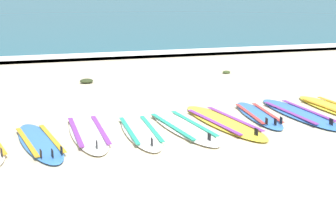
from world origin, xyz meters
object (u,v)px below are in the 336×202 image
surfboard_6 (258,115)px  surfboard_7 (299,113)px  surfboard_4 (183,127)px  surfboard_1 (40,142)px  surfboard_2 (88,132)px  surfboard_3 (140,131)px  surfboard_5 (224,122)px  surfboard_8 (336,109)px

surfboard_6 → surfboard_7: 0.78m
surfboard_4 → surfboard_6: same height
surfboard_1 → surfboard_4: bearing=4.4°
surfboard_4 → surfboard_2: bearing=176.0°
surfboard_3 → surfboard_7: 3.07m
surfboard_4 → surfboard_1: bearing=-175.6°
surfboard_5 → surfboard_8: size_ratio=1.11×
surfboard_1 → surfboard_8: same height
surfboard_4 → surfboard_5: size_ratio=0.96×
surfboard_3 → surfboard_8: 3.93m
surfboard_6 → surfboard_8: same height
surfboard_5 → surfboard_7: bearing=5.2°
surfboard_1 → surfboard_2: same height
surfboard_4 → surfboard_3: bearing=-175.6°
surfboard_2 → surfboard_8: bearing=2.3°
surfboard_2 → surfboard_8: size_ratio=1.02×
surfboard_5 → surfboard_3: bearing=-175.4°
surfboard_3 → surfboard_7: size_ratio=0.89×
surfboard_8 → surfboard_7: bearing=-173.6°
surfboard_6 → surfboard_8: 1.62m
surfboard_1 → surfboard_5: bearing=4.5°
surfboard_5 → surfboard_7: size_ratio=1.05×
surfboard_4 → surfboard_7: size_ratio=1.01×
surfboard_5 → surfboard_7: (1.55, 0.14, 0.00)m
surfboard_2 → surfboard_7: same height
surfboard_2 → surfboard_7: bearing=1.4°
surfboard_7 → surfboard_8: 0.86m
surfboard_3 → surfboard_2: bearing=168.5°
surfboard_1 → surfboard_5: size_ratio=0.87×
surfboard_4 → surfboard_7: 2.33m
surfboard_4 → surfboard_8: same height
surfboard_8 → surfboard_1: bearing=-175.0°
surfboard_4 → surfboard_7: bearing=5.1°
surfboard_3 → surfboard_4: same height
surfboard_7 → surfboard_8: same height
surfboard_8 → surfboard_6: bearing=179.7°
surfboard_3 → surfboard_7: bearing=4.9°
surfboard_5 → surfboard_8: bearing=5.6°
surfboard_6 → surfboard_7: bearing=-7.7°
surfboard_6 → surfboard_1: bearing=-172.8°
surfboard_8 → surfboard_4: bearing=-174.6°
surfboard_4 → surfboard_5: (0.76, 0.06, -0.00)m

